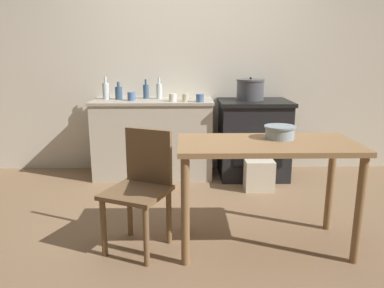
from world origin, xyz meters
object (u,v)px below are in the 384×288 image
object	(u,v)px
mixing_bowl_large	(280,131)
stock_pot	(250,90)
bottle_center_left	(119,93)
bottle_mid_left	(159,91)
cup_right	(173,98)
bottle_left	(146,91)
flour_sack	(259,175)
cup_center	(200,98)
stove	(253,138)
chair	(141,185)
bottle_far_left	(106,90)
cup_center_right	(132,96)
cup_mid_right	(185,98)
work_table	(266,159)

from	to	relation	value
mixing_bowl_large	stock_pot	bearing A→B (deg)	88.40
bottle_center_left	stock_pot	bearing A→B (deg)	-2.90
bottle_mid_left	cup_right	size ratio (longest dim) A/B	2.89
cup_right	bottle_left	bearing A→B (deg)	139.49
flour_sack	cup_center	world-z (taller)	cup_center
stove	mixing_bowl_large	size ratio (longest dim) A/B	3.85
stove	bottle_mid_left	size ratio (longest dim) A/B	3.64
chair	bottle_center_left	size ratio (longest dim) A/B	4.38
chair	stove	bearing A→B (deg)	79.63
mixing_bowl_large	bottle_left	world-z (taller)	bottle_left
stock_pot	bottle_far_left	distance (m)	1.59
bottle_far_left	cup_center	world-z (taller)	bottle_far_left
stove	chair	world-z (taller)	stove
stove	chair	size ratio (longest dim) A/B	1.02
cup_center_right	cup_mid_right	distance (m)	0.59
flour_sack	stock_pot	world-z (taller)	stock_pot
work_table	cup_center_right	size ratio (longest dim) A/B	13.67
cup_mid_right	bottle_center_left	bearing A→B (deg)	165.37
bottle_far_left	cup_center	bearing A→B (deg)	-14.78
chair	work_table	bearing A→B (deg)	22.63
bottle_center_left	cup_mid_right	world-z (taller)	bottle_center_left
cup_right	stock_pot	bearing A→B (deg)	8.06
work_table	bottle_far_left	size ratio (longest dim) A/B	4.92
chair	stock_pot	world-z (taller)	stock_pot
flour_sack	stock_pot	size ratio (longest dim) A/B	1.02
work_table	mixing_bowl_large	size ratio (longest dim) A/B	5.47
bottle_mid_left	cup_center_right	size ratio (longest dim) A/B	2.64
cup_mid_right	work_table	bearing A→B (deg)	-69.67
stock_pot	bottle_far_left	world-z (taller)	same
chair	bottle_far_left	xyz separation A→B (m)	(-0.57, 1.70, 0.50)
bottle_left	work_table	bearing A→B (deg)	-60.49
cup_center	cup_mid_right	xyz separation A→B (m)	(-0.15, 0.06, -0.00)
chair	flour_sack	distance (m)	1.56
flour_sack	bottle_left	distance (m)	1.56
work_table	chair	world-z (taller)	chair
bottle_left	cup_center	size ratio (longest dim) A/B	2.58
stove	bottle_left	xyz separation A→B (m)	(-1.20, 0.17, 0.51)
stove	bottle_center_left	xyz separation A→B (m)	(-1.49, 0.10, 0.50)
stove	bottle_left	world-z (taller)	bottle_left
stock_pot	cup_center	size ratio (longest dim) A/B	3.68
cup_mid_right	mixing_bowl_large	bearing A→B (deg)	-64.50
flour_sack	bottle_far_left	size ratio (longest dim) A/B	1.25
mixing_bowl_large	cup_center	bearing A→B (deg)	111.02
bottle_far_left	cup_right	size ratio (longest dim) A/B	3.04
bottle_far_left	cup_center_right	size ratio (longest dim) A/B	2.78
stove	cup_center_right	size ratio (longest dim) A/B	9.61
cup_center	cup_right	world-z (taller)	cup_center
stove	cup_mid_right	size ratio (longest dim) A/B	10.77
flour_sack	bottle_mid_left	bearing A→B (deg)	149.13
work_table	bottle_left	distance (m)	2.05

